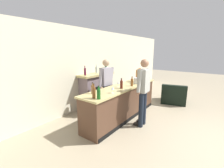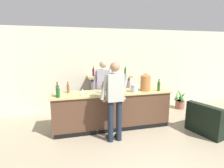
# 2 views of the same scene
# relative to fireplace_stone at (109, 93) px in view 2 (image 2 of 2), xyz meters

# --- Properties ---
(wall_back_panel) EXTENTS (12.00, 0.07, 2.75)m
(wall_back_panel) POSITION_rel_fireplace_stone_xyz_m (-0.07, 0.26, 0.75)
(wall_back_panel) COLOR beige
(wall_back_panel) RESTS_ON ground_plane
(bar_counter) EXTENTS (3.10, 0.69, 0.98)m
(bar_counter) POSITION_rel_fireplace_stone_xyz_m (-0.24, -1.30, -0.13)
(bar_counter) COLOR #4F3424
(bar_counter) RESTS_ON ground_plane
(fireplace_stone) EXTENTS (1.44, 0.52, 1.54)m
(fireplace_stone) POSITION_rel_fireplace_stone_xyz_m (0.00, 0.00, 0.00)
(fireplace_stone) COLOR slate
(fireplace_stone) RESTS_ON ground_plane
(armchair_black) EXTENTS (1.04, 1.07, 0.76)m
(armchair_black) POSITION_rel_fireplace_stone_xyz_m (2.06, -2.19, -0.36)
(armchair_black) COLOR black
(armchair_black) RESTS_ON ground_plane
(potted_plant_corner) EXTENTS (0.44, 0.49, 0.76)m
(potted_plant_corner) POSITION_rel_fireplace_stone_xyz_m (2.48, -0.40, -0.35)
(potted_plant_corner) COLOR #995A48
(potted_plant_corner) RESTS_ON ground_plane
(person_customer) EXTENTS (0.66, 0.32, 1.81)m
(person_customer) POSITION_rel_fireplace_stone_xyz_m (-0.36, -2.00, 0.38)
(person_customer) COLOR #1A2230
(person_customer) RESTS_ON ground_plane
(person_bartender) EXTENTS (0.65, 0.34, 1.76)m
(person_bartender) POSITION_rel_fireplace_stone_xyz_m (-0.36, -0.75, 0.35)
(person_bartender) COLOR #252528
(person_bartender) RESTS_ON ground_plane
(copper_dispenser) EXTENTS (0.27, 0.31, 0.47)m
(copper_dispenser) POSITION_rel_fireplace_stone_xyz_m (0.65, -1.39, 0.60)
(copper_dispenser) COLOR #AF6B35
(copper_dispenser) RESTS_ON bar_counter
(ice_bucket_steel) EXTENTS (0.19, 0.19, 0.19)m
(ice_bucket_steel) POSITION_rel_fireplace_stone_xyz_m (0.31, -1.46, 0.46)
(ice_bucket_steel) COLOR silver
(ice_bucket_steel) RESTS_ON bar_counter
(wine_bottle_rose_blush) EXTENTS (0.08, 0.08, 0.29)m
(wine_bottle_rose_blush) POSITION_rel_fireplace_stone_xyz_m (-0.50, -1.41, 0.49)
(wine_bottle_rose_blush) COLOR #501C12
(wine_bottle_rose_blush) RESTS_ON bar_counter
(wine_bottle_riesling_slim) EXTENTS (0.07, 0.07, 0.29)m
(wine_bottle_riesling_slim) POSITION_rel_fireplace_stone_xyz_m (-0.05, -1.49, 0.49)
(wine_bottle_riesling_slim) COLOR brown
(wine_bottle_riesling_slim) RESTS_ON bar_counter
(wine_bottle_burgundy_dark) EXTENTS (0.08, 0.08, 0.33)m
(wine_bottle_burgundy_dark) POSITION_rel_fireplace_stone_xyz_m (-1.59, -1.39, 0.51)
(wine_bottle_burgundy_dark) COLOR brown
(wine_bottle_burgundy_dark) RESTS_ON bar_counter
(wine_bottle_merlot_tall) EXTENTS (0.06, 0.06, 0.28)m
(wine_bottle_merlot_tall) POSITION_rel_fireplace_stone_xyz_m (-1.35, -1.12, 0.49)
(wine_bottle_merlot_tall) COLOR brown
(wine_bottle_merlot_tall) RESTS_ON bar_counter
(wine_bottle_port_short) EXTENTS (0.07, 0.07, 0.32)m
(wine_bottle_port_short) POSITION_rel_fireplace_stone_xyz_m (0.98, -1.50, 0.50)
(wine_bottle_port_short) COLOR #214D18
(wine_bottle_port_short) RESTS_ON bar_counter
(wine_bottle_cabernet_heavy) EXTENTS (0.08, 0.08, 0.30)m
(wine_bottle_cabernet_heavy) POSITION_rel_fireplace_stone_xyz_m (-1.58, -1.52, 0.50)
(wine_bottle_cabernet_heavy) COLOR #16541A
(wine_bottle_cabernet_heavy) RESTS_ON bar_counter
(wine_glass_by_dispenser) EXTENTS (0.07, 0.07, 0.17)m
(wine_glass_by_dispenser) POSITION_rel_fireplace_stone_xyz_m (-0.40, -1.24, 0.48)
(wine_glass_by_dispenser) COLOR silver
(wine_glass_by_dispenser) RESTS_ON bar_counter
(wine_glass_mid_counter) EXTENTS (0.08, 0.08, 0.17)m
(wine_glass_mid_counter) POSITION_rel_fireplace_stone_xyz_m (-1.02, -1.49, 0.48)
(wine_glass_mid_counter) COLOR silver
(wine_glass_mid_counter) RESTS_ON bar_counter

